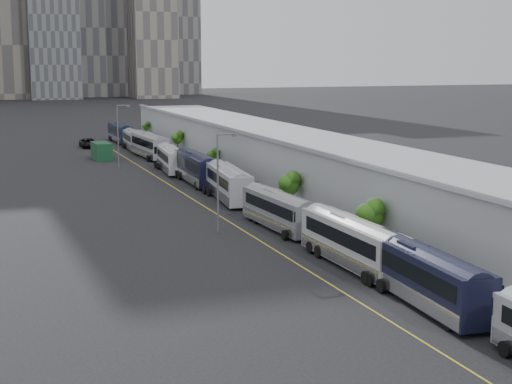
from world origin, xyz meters
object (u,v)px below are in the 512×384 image
bus_6 (171,161)px  bus_8 (134,142)px  bus_3 (279,214)px  street_lamp_far (119,132)px  shipping_container (102,151)px  street_lamp_near (220,177)px  suv (89,143)px  bus_7 (150,148)px  bus_2 (352,246)px  bus_5 (196,170)px  bus_9 (120,134)px  bus_1 (425,281)px  bus_4 (229,186)px

bus_6 → bus_8: bus_6 is taller
bus_3 → street_lamp_far: size_ratio=1.32×
shipping_container → street_lamp_near: bearing=-90.7°
bus_3 → bus_6: (-0.30, 41.57, -0.01)m
suv → bus_7: bearing=-68.9°
street_lamp_near → shipping_container: street_lamp_near is taller
bus_7 → bus_8: bearing=87.7°
street_lamp_far → bus_8: bearing=73.5°
bus_6 → shipping_container: bus_6 is taller
bus_2 → street_lamp_near: street_lamp_near is taller
bus_5 → street_lamp_near: street_lamp_near is taller
shipping_container → suv: size_ratio=0.90×
bus_9 → street_lamp_near: size_ratio=1.36×
bus_7 → suv: (-7.34, 18.79, -0.86)m
shipping_container → bus_6: bearing=-70.5°
shipping_container → bus_3: bearing=-85.1°
bus_3 → street_lamp_near: (-5.86, 0.33, 3.88)m
bus_1 → bus_8: bearing=93.1°
bus_1 → street_lamp_far: 73.36m
bus_8 → bus_7: bearing=-86.2°
bus_1 → bus_9: size_ratio=1.05×
bus_4 → shipping_container: bearing=106.0°
street_lamp_near → street_lamp_far: size_ratio=0.99×
bus_2 → bus_6: size_ratio=1.07×
bus_3 → street_lamp_far: 48.27m
bus_4 → street_lamp_near: (-6.15, -16.17, 3.73)m
bus_4 → bus_8: 53.95m
bus_5 → bus_6: size_ratio=1.10×
bus_5 → street_lamp_near: 30.66m
bus_6 → street_lamp_far: bearing=141.6°
bus_8 → suv: bearing=137.3°
bus_5 → bus_7: bus_5 is taller
street_lamp_near → bus_6: bearing=82.3°
bus_5 → bus_6: (-0.57, 11.42, -0.18)m
street_lamp_near → bus_4: bearing=69.2°
street_lamp_near → bus_3: bearing=-3.3°
bus_3 → bus_5: (0.27, 30.15, 0.17)m
bus_4 → suv: bearing=102.6°
bus_4 → bus_5: size_ratio=0.99×
bus_1 → bus_5: size_ratio=0.97×
street_lamp_near → bus_9: bearing=85.9°
bus_7 → bus_9: bearing=86.8°
bus_6 → bus_8: bearing=94.5°
bus_2 → bus_5: 44.93m
bus_1 → suv: bearing=97.1°
shipping_container → bus_2: bearing=-86.3°
bus_3 → bus_6: 41.57m
bus_4 → suv: 61.59m
bus_2 → street_lamp_far: (-6.98, 62.43, 3.80)m
bus_7 → street_lamp_near: 58.97m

